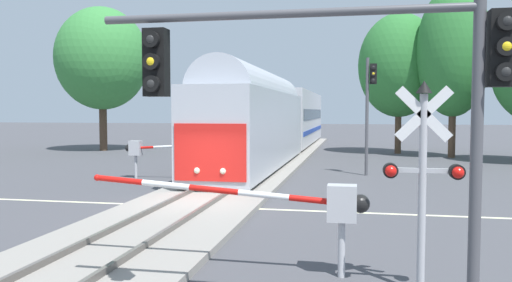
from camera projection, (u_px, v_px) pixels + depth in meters
name	position (u px, v px, depth m)	size (l,w,h in m)	color
ground_plane	(195.00, 207.00, 17.06)	(220.00, 220.00, 0.00)	#47474C
road_centre_stripe	(195.00, 206.00, 17.06)	(44.00, 0.20, 0.01)	beige
railway_track	(195.00, 204.00, 17.05)	(4.40, 80.00, 0.32)	gray
commuter_train	(281.00, 117.00, 36.49)	(3.04, 39.37, 5.16)	#B2B7C1
crossing_gate_near	(310.00, 203.00, 9.86)	(5.71, 0.40, 1.88)	#B7B7BC
crossing_signal_mast	(423.00, 164.00, 8.80)	(1.36, 0.44, 3.75)	#B2B2B7
crossing_gate_far	(146.00, 149.00, 24.11)	(5.23, 0.40, 1.80)	#B7B7BC
traffic_signal_far_side	(370.00, 97.00, 25.05)	(0.53, 0.38, 5.85)	#4C4C51
traffic_signal_near_right	(353.00, 79.00, 6.96)	(5.75, 0.38, 4.84)	#4C4C51
pine_left_background	(102.00, 59.00, 40.78)	(7.38, 7.38, 11.55)	#4C3828
elm_centre_background	(399.00, 65.00, 37.94)	(6.05, 6.05, 10.53)	#4C3828
oak_far_right	(454.00, 51.00, 34.59)	(4.94, 4.94, 11.81)	#4C3828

